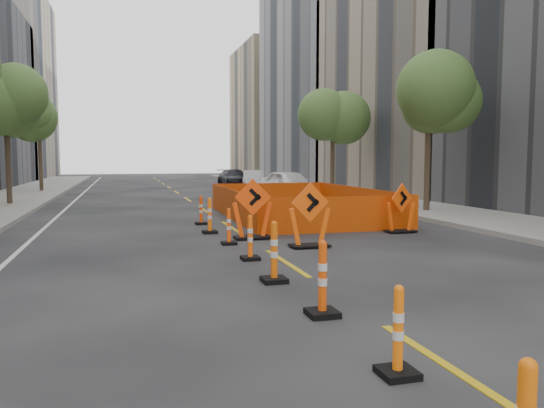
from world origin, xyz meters
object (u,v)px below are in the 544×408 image
object	(u,v)px
channelizer_3	(274,252)
parked_car_far	(234,178)
chevron_sign_right	(401,208)
chevron_sign_left	(252,209)
parked_car_mid	(254,180)
channelizer_1	(398,331)
parked_car_near	(289,184)
channelizer_2	(323,278)
channelizer_7	(201,210)
chevron_sign_center	(310,215)
channelizer_6	(210,216)
channelizer_5	(229,226)
channelizer_4	(250,237)

from	to	relation	value
channelizer_3	parked_car_far	distance (m)	32.66
chevron_sign_right	chevron_sign_left	bearing A→B (deg)	158.69
channelizer_3	parked_car_mid	distance (m)	27.91
channelizer_1	chevron_sign_left	bearing A→B (deg)	85.52
channelizer_1	parked_car_near	bearing A→B (deg)	75.13
channelizer_2	channelizer_3	xyz separation A→B (m)	(-0.10, 2.17, 0.01)
channelizer_1	chevron_sign_left	xyz separation A→B (m)	(0.74, 9.40, 0.36)
parked_car_near	channelizer_2	bearing A→B (deg)	-115.41
channelizer_2	channelizer_3	bearing A→B (deg)	92.51
channelizer_7	parked_car_mid	xyz separation A→B (m)	(6.39, 18.52, 0.19)
parked_car_near	parked_car_mid	xyz separation A→B (m)	(0.05, 8.34, -0.11)
chevron_sign_right	parked_car_mid	world-z (taller)	chevron_sign_right
chevron_sign_center	channelizer_7	bearing A→B (deg)	107.96
channelizer_3	channelizer_7	distance (m)	8.67
channelizer_6	channelizer_2	bearing A→B (deg)	-88.46
channelizer_1	chevron_sign_center	bearing A→B (deg)	76.85
channelizer_3	channelizer_6	size ratio (longest dim) A/B	1.05
channelizer_7	channelizer_1	bearing A→B (deg)	-89.22
channelizer_2	channelizer_7	xyz separation A→B (m)	(-0.19, 10.84, -0.06)
chevron_sign_left	chevron_sign_right	world-z (taller)	chevron_sign_left
channelizer_5	parked_car_mid	xyz separation A→B (m)	(6.28, 22.85, 0.20)
channelizer_2	channelizer_3	world-z (taller)	channelizer_3
channelizer_2	channelizer_4	world-z (taller)	channelizer_2
channelizer_6	chevron_sign_left	distance (m)	1.75
chevron_sign_right	parked_car_far	bearing A→B (deg)	67.27
channelizer_5	parked_car_far	xyz separation A→B (m)	(5.86, 27.79, 0.19)
channelizer_1	channelizer_6	bearing A→B (deg)	91.18
channelizer_6	chevron_sign_center	bearing A→B (deg)	-57.40
channelizer_5	channelizer_7	distance (m)	4.34
channelizer_5	chevron_sign_center	distance (m)	2.14
channelizer_5	chevron_sign_left	xyz separation A→B (m)	(0.81, 0.73, 0.36)
chevron_sign_right	channelizer_1	bearing A→B (deg)	-141.23
channelizer_1	parked_car_near	distance (m)	23.98
channelizer_4	parked_car_far	xyz separation A→B (m)	(5.81, 29.96, 0.16)
channelizer_6	chevron_sign_center	world-z (taller)	chevron_sign_center
chevron_sign_left	channelizer_3	bearing A→B (deg)	-78.06
channelizer_7	chevron_sign_center	size ratio (longest dim) A/B	0.60
channelizer_4	chevron_sign_left	distance (m)	3.02
channelizer_3	parked_car_near	bearing A→B (deg)	71.67
parked_car_near	parked_car_far	bearing A→B (deg)	82.46
channelizer_5	chevron_sign_left	distance (m)	1.15
channelizer_2	parked_car_near	bearing A→B (deg)	73.69
channelizer_6	parked_car_far	size ratio (longest dim) A/B	0.23
channelizer_4	parked_car_far	world-z (taller)	parked_car_far
channelizer_1	chevron_sign_center	size ratio (longest dim) A/B	0.59
chevron_sign_center	parked_car_mid	distance (m)	24.25
chevron_sign_center	parked_car_mid	bearing A→B (deg)	77.15
chevron_sign_center	channelizer_2	bearing A→B (deg)	-110.30
channelizer_6	channelizer_7	world-z (taller)	channelizer_6
chevron_sign_left	chevron_sign_right	size ratio (longest dim) A/B	1.12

